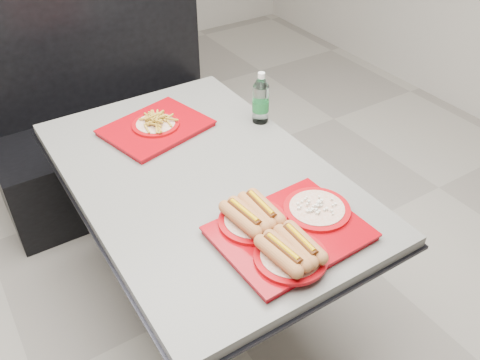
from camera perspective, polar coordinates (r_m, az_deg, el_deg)
ground at (r=2.46m, az=-3.51°, el=-13.40°), size 6.00×6.00×0.00m
diner_table at (r=2.04m, az=-4.13°, el=-2.95°), size 0.92×1.42×0.75m
booth_bench at (r=2.98m, az=-14.34°, el=5.99°), size 1.30×0.57×1.35m
tray_near at (r=1.64m, az=5.03°, el=-5.58°), size 0.49×0.42×0.10m
tray_far at (r=2.20m, az=-9.43°, el=6.05°), size 0.48×0.41×0.08m
water_bottle at (r=2.20m, az=2.34°, el=8.88°), size 0.07×0.07×0.23m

